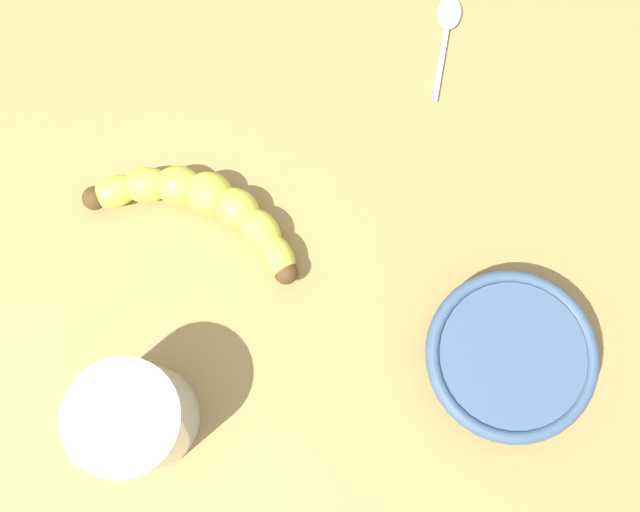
{
  "coord_description": "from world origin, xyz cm",
  "views": [
    {
      "loc": [
        -13.39,
        -0.49,
        69.7
      ],
      "look_at": [
        0.5,
        -4.87,
        5.0
      ],
      "focal_mm": 42.06,
      "sensor_mm": 36.0,
      "label": 1
    }
  ],
  "objects_px": {
    "banana": "(198,208)",
    "teaspoon": "(443,21)",
    "smoothie_glass": "(130,420)",
    "ceramic_bowl": "(504,358)"
  },
  "relations": [
    {
      "from": "banana",
      "to": "ceramic_bowl",
      "type": "distance_m",
      "value": 0.3
    },
    {
      "from": "banana",
      "to": "smoothie_glass",
      "type": "relative_size",
      "value": 1.83
    },
    {
      "from": "teaspoon",
      "to": "smoothie_glass",
      "type": "bearing_deg",
      "value": 154.92
    },
    {
      "from": "smoothie_glass",
      "to": "teaspoon",
      "type": "bearing_deg",
      "value": -53.33
    },
    {
      "from": "ceramic_bowl",
      "to": "banana",
      "type": "bearing_deg",
      "value": 45.66
    },
    {
      "from": "smoothie_glass",
      "to": "banana",
      "type": "bearing_deg",
      "value": -31.18
    },
    {
      "from": "teaspoon",
      "to": "banana",
      "type": "bearing_deg",
      "value": 141.07
    },
    {
      "from": "ceramic_bowl",
      "to": "teaspoon",
      "type": "bearing_deg",
      "value": -11.21
    },
    {
      "from": "banana",
      "to": "teaspoon",
      "type": "bearing_deg",
      "value": -117.45
    },
    {
      "from": "smoothie_glass",
      "to": "ceramic_bowl",
      "type": "height_order",
      "value": "smoothie_glass"
    }
  ]
}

